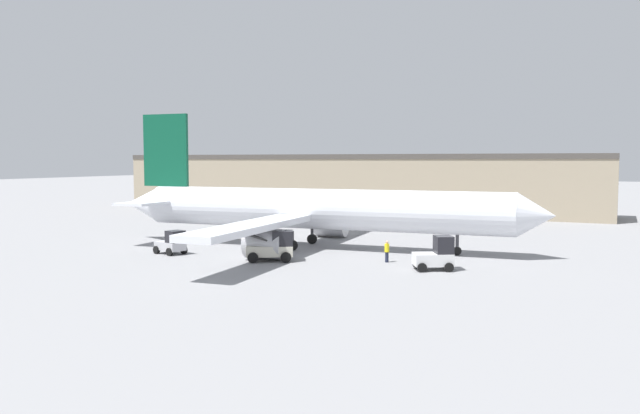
% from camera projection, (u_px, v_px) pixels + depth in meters
% --- Properties ---
extents(ground_plane, '(400.00, 400.00, 0.00)m').
position_uv_depth(ground_plane, '(320.00, 248.00, 55.54)').
color(ground_plane, gray).
extents(terminal_building, '(76.33, 10.26, 8.66)m').
position_uv_depth(terminal_building, '(346.00, 182.00, 96.62)').
color(terminal_building, gray).
rests_on(terminal_building, ground_plane).
extents(airplane, '(40.49, 37.04, 12.25)m').
position_uv_depth(airplane, '(309.00, 210.00, 55.66)').
color(airplane, silver).
rests_on(airplane, ground_plane).
extents(ground_crew_worker, '(0.37, 0.37, 1.66)m').
position_uv_depth(ground_crew_worker, '(387.00, 251.00, 47.74)').
color(ground_crew_worker, '#1E2338').
rests_on(ground_crew_worker, ground_plane).
extents(baggage_tug, '(3.18, 2.94, 2.45)m').
position_uv_depth(baggage_tug, '(436.00, 255.00, 44.37)').
color(baggage_tug, silver).
rests_on(baggage_tug, ground_plane).
extents(belt_loader_truck, '(3.99, 3.41, 2.37)m').
position_uv_depth(belt_loader_truck, '(273.00, 247.00, 48.30)').
color(belt_loader_truck, beige).
rests_on(belt_loader_truck, ground_plane).
extents(pushback_tug, '(2.86, 2.29, 2.01)m').
position_uv_depth(pushback_tug, '(172.00, 243.00, 51.89)').
color(pushback_tug, '#B2B2B7').
rests_on(pushback_tug, ground_plane).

